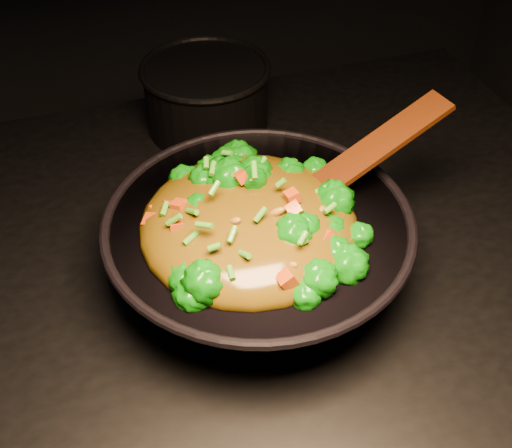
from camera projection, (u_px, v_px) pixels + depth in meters
name	position (u px, v px, depth m)	size (l,w,h in m)	color
stovetop	(243.00, 412.00, 1.24)	(1.20, 0.90, 0.90)	black
wok	(258.00, 251.00, 0.86)	(0.39, 0.39, 0.11)	black
stir_fry	(249.00, 200.00, 0.78)	(0.28, 0.28, 0.10)	#0D6807
spatula	(354.00, 163.00, 0.83)	(0.29, 0.04, 0.01)	#320E05
back_pot	(207.00, 97.00, 1.13)	(0.21, 0.21, 0.12)	black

